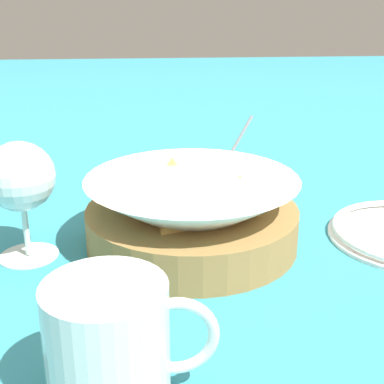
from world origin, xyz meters
TOP-DOWN VIEW (x-y plane):
  - ground_plane at (0.00, 0.00)m, footprint 4.00×4.00m
  - food_basket at (0.02, -0.01)m, footprint 0.26×0.26m
  - sauce_cup at (0.10, 0.20)m, footprint 0.07×0.06m
  - wine_glass at (-0.17, -0.03)m, footprint 0.08×0.08m
  - beer_mug at (-0.06, -0.27)m, footprint 0.13×0.09m

SIDE VIEW (x-z plane):
  - ground_plane at x=0.00m, z-range 0.00..0.00m
  - sauce_cup at x=0.10m, z-range -0.04..0.07m
  - food_basket at x=0.02m, z-range -0.01..0.09m
  - beer_mug at x=-0.06m, z-range 0.00..0.09m
  - wine_glass at x=-0.17m, z-range 0.03..0.16m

